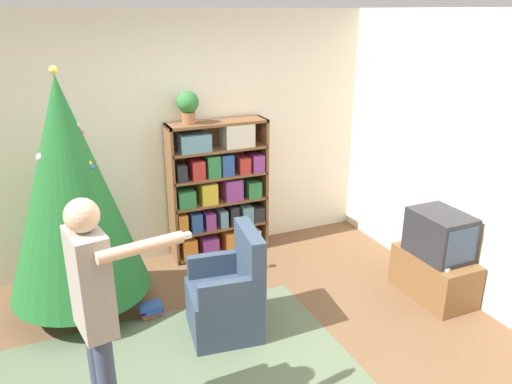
# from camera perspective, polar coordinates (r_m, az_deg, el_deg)

# --- Properties ---
(ground_plane) EXTENTS (14.00, 14.00, 0.00)m
(ground_plane) POSITION_cam_1_polar(r_m,az_deg,el_deg) (4.06, -0.68, -19.39)
(ground_plane) COLOR brown
(wall_back) EXTENTS (8.00, 0.10, 2.60)m
(wall_back) POSITION_cam_1_polar(r_m,az_deg,el_deg) (5.33, -9.85, 5.92)
(wall_back) COLOR silver
(wall_back) RESTS_ON ground_plane
(wall_right) EXTENTS (0.10, 8.00, 2.60)m
(wall_right) POSITION_cam_1_polar(r_m,az_deg,el_deg) (4.72, 25.86, 2.31)
(wall_right) COLOR silver
(wall_right) RESTS_ON ground_plane
(area_rug) EXTENTS (2.67, 1.71, 0.01)m
(area_rug) POSITION_cam_1_polar(r_m,az_deg,el_deg) (4.02, -9.18, -20.12)
(area_rug) COLOR #56664C
(area_rug) RESTS_ON ground_plane
(bookshelf) EXTENTS (1.07, 0.29, 1.50)m
(bookshelf) POSITION_cam_1_polar(r_m,az_deg,el_deg) (5.41, -4.28, 0.24)
(bookshelf) COLOR brown
(bookshelf) RESTS_ON ground_plane
(tv_stand) EXTENTS (0.44, 0.77, 0.43)m
(tv_stand) POSITION_cam_1_polar(r_m,az_deg,el_deg) (5.08, 19.66, -8.96)
(tv_stand) COLOR brown
(tv_stand) RESTS_ON ground_plane
(television) EXTENTS (0.41, 0.55, 0.42)m
(television) POSITION_cam_1_polar(r_m,az_deg,el_deg) (4.90, 20.26, -4.60)
(television) COLOR #28282D
(television) RESTS_ON tv_stand
(game_remote) EXTENTS (0.04, 0.12, 0.02)m
(game_remote) POSITION_cam_1_polar(r_m,az_deg,el_deg) (4.75, 20.66, -8.12)
(game_remote) COLOR white
(game_remote) RESTS_ON tv_stand
(christmas_tree) EXTENTS (1.20, 1.20, 2.18)m
(christmas_tree) POSITION_cam_1_polar(r_m,az_deg,el_deg) (4.46, -20.50, 0.24)
(christmas_tree) COLOR #4C3323
(christmas_tree) RESTS_ON ground_plane
(armchair) EXTENTS (0.64, 0.63, 0.92)m
(armchair) POSITION_cam_1_polar(r_m,az_deg,el_deg) (4.26, -3.20, -11.95)
(armchair) COLOR #334256
(armchair) RESTS_ON ground_plane
(standing_person) EXTENTS (0.68, 0.46, 1.65)m
(standing_person) POSITION_cam_1_polar(r_m,az_deg,el_deg) (3.07, -17.88, -12.44)
(standing_person) COLOR #38425B
(standing_person) RESTS_ON ground_plane
(potted_plant) EXTENTS (0.22, 0.22, 0.33)m
(potted_plant) POSITION_cam_1_polar(r_m,az_deg,el_deg) (5.09, -7.79, 9.81)
(potted_plant) COLOR #935B38
(potted_plant) RESTS_ON bookshelf
(book_pile_near_tree) EXTENTS (0.20, 0.18, 0.12)m
(book_pile_near_tree) POSITION_cam_1_polar(r_m,az_deg,el_deg) (4.66, -11.91, -13.02)
(book_pile_near_tree) COLOR orange
(book_pile_near_tree) RESTS_ON ground_plane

